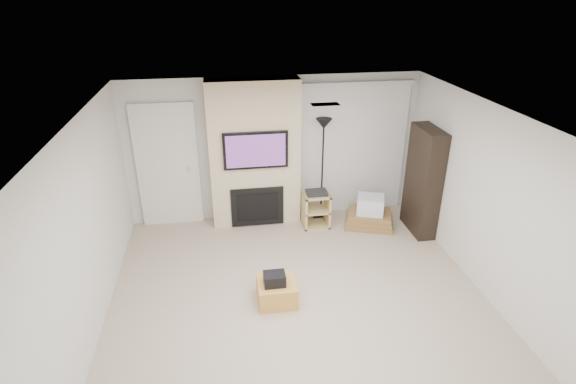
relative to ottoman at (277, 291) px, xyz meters
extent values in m
cube|color=#B7A38C|center=(0.30, -0.27, -0.15)|extent=(5.00, 5.50, 0.00)
cube|color=white|center=(0.30, -0.27, 2.35)|extent=(5.00, 5.50, 0.00)
cube|color=silver|center=(0.30, 2.48, 1.10)|extent=(5.00, 0.00, 2.50)
cube|color=silver|center=(-2.20, -0.27, 1.10)|extent=(0.00, 5.50, 2.50)
cube|color=silver|center=(2.80, -0.27, 1.10)|extent=(0.00, 5.50, 2.50)
cube|color=silver|center=(0.70, 0.53, 2.35)|extent=(0.35, 0.18, 0.01)
cube|color=gold|center=(0.00, 0.00, 0.00)|extent=(0.50, 0.50, 0.30)
cube|color=black|center=(-0.03, -0.04, 0.23)|extent=(0.28, 0.22, 0.16)
cube|color=beige|center=(-0.05, 2.28, 1.10)|extent=(1.50, 0.40, 2.50)
cube|color=black|center=(-0.05, 2.05, 1.25)|extent=(1.05, 0.06, 0.62)
cube|color=#472352|center=(-0.05, 2.01, 1.25)|extent=(0.96, 0.00, 0.54)
cube|color=black|center=(-0.05, 2.07, 0.22)|extent=(0.90, 0.04, 0.70)
cube|color=black|center=(-0.05, 2.05, 0.22)|extent=(0.70, 0.02, 0.50)
cube|color=silver|center=(-1.50, 2.44, 0.92)|extent=(1.02, 0.08, 2.14)
cube|color=#BDB7A4|center=(-1.50, 2.45, 0.87)|extent=(0.90, 0.05, 2.05)
cylinder|color=silver|center=(-1.16, 2.40, 0.85)|extent=(0.07, 0.06, 0.07)
cube|color=silver|center=(1.70, 2.42, 2.18)|extent=(1.98, 0.10, 0.08)
cube|color=white|center=(1.70, 2.43, 0.99)|extent=(1.90, 0.03, 2.29)
cylinder|color=black|center=(1.10, 2.18, -0.14)|extent=(0.27, 0.27, 0.03)
cylinder|color=black|center=(1.10, 2.18, 0.72)|extent=(0.03, 0.03, 1.71)
cone|color=black|center=(1.10, 2.18, 1.60)|extent=(0.27, 0.27, 0.17)
cube|color=tan|center=(0.74, 1.92, 0.15)|extent=(0.04, 0.38, 0.60)
cube|color=tan|center=(1.15, 1.92, 0.15)|extent=(0.04, 0.38, 0.60)
cube|color=tan|center=(0.95, 1.92, -0.14)|extent=(0.45, 0.38, 0.03)
cube|color=tan|center=(0.95, 1.92, 0.15)|extent=(0.45, 0.38, 0.03)
cube|color=tan|center=(0.95, 1.92, 0.43)|extent=(0.45, 0.38, 0.03)
cube|color=black|center=(0.95, 1.92, 0.48)|extent=(0.35, 0.25, 0.06)
cube|color=olive|center=(1.87, 1.79, -0.11)|extent=(0.97, 0.85, 0.09)
cube|color=olive|center=(1.87, 1.79, -0.02)|extent=(0.92, 0.80, 0.08)
cube|color=olive|center=(1.87, 1.79, 0.06)|extent=(0.87, 0.75, 0.08)
cube|color=silver|center=(1.87, 1.79, 0.24)|extent=(0.55, 0.52, 0.30)
cube|color=black|center=(2.64, 1.51, 0.75)|extent=(0.30, 0.80, 1.80)
cube|color=black|center=(2.62, 1.51, 0.30)|extent=(0.26, 0.72, 0.02)
cube|color=black|center=(2.62, 1.51, 0.75)|extent=(0.26, 0.72, 0.02)
cube|color=black|center=(2.62, 1.51, 1.20)|extent=(0.26, 0.72, 0.02)
camera|label=1|loc=(-0.61, -4.78, 3.72)|focal=28.00mm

